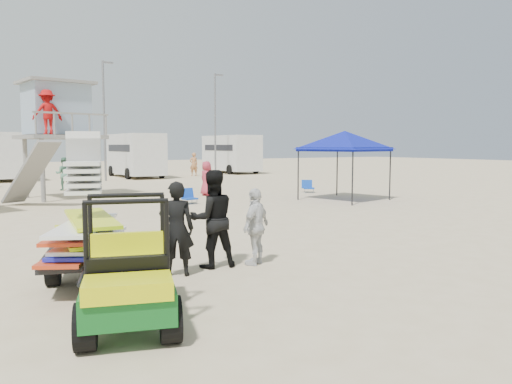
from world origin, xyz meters
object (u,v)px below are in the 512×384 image
surf_trailer (88,230)px  canopy_blue (345,134)px  lifeguard_tower (56,113)px  utility_cart (127,266)px  man_left (177,229)px

surf_trailer → canopy_blue: size_ratio=0.77×
surf_trailer → lifeguard_tower: size_ratio=0.54×
utility_cart → man_left: size_ratio=1.41×
utility_cart → surf_trailer: bearing=90.0°
surf_trailer → lifeguard_tower: bearing=82.4°
surf_trailer → lifeguard_tower: 15.68m
surf_trailer → man_left: size_ratio=1.58×
surf_trailer → canopy_blue: (12.67, 7.96, 1.93)m
utility_cart → man_left: 2.54m
surf_trailer → man_left: surf_trailer is taller
surf_trailer → man_left: (1.52, -0.30, -0.07)m
utility_cart → canopy_blue: 16.46m
surf_trailer → man_left: bearing=-11.2°
lifeguard_tower → canopy_blue: bearing=-34.5°
man_left → lifeguard_tower: size_ratio=0.34×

